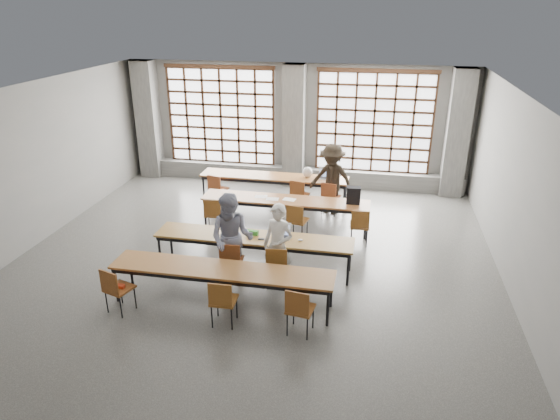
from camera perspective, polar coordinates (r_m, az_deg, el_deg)
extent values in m
plane|color=#4A4A48|center=(10.38, -3.42, -6.57)|extent=(11.00, 11.00, 0.00)
plane|color=silver|center=(9.19, -3.93, 12.83)|extent=(11.00, 11.00, 0.00)
plane|color=slate|center=(14.81, 1.81, 9.76)|extent=(10.00, 0.00, 10.00)
plane|color=slate|center=(5.21, -20.01, -18.56)|extent=(10.00, 0.00, 10.00)
plane|color=slate|center=(11.90, -27.69, 3.87)|extent=(0.00, 11.00, 11.00)
plane|color=slate|center=(9.71, 26.21, 0.29)|extent=(0.00, 11.00, 11.00)
cube|color=#50504D|center=(15.91, -14.82, 9.93)|extent=(0.60, 0.55, 3.50)
cube|color=#50504D|center=(14.54, 1.62, 9.52)|extent=(0.60, 0.55, 3.50)
cube|color=#50504D|center=(14.51, 19.61, 8.18)|extent=(0.60, 0.55, 3.50)
cube|color=white|center=(15.28, -6.69, 10.60)|extent=(3.20, 0.02, 2.80)
cube|color=black|center=(15.21, -6.78, 10.54)|extent=(3.20, 0.05, 2.80)
cube|color=black|center=(15.57, -6.54, 5.32)|extent=(3.32, 0.07, 0.10)
cube|color=black|center=(14.97, -7.05, 15.96)|extent=(3.32, 0.07, 0.10)
cube|color=white|center=(14.57, 10.69, 9.77)|extent=(3.20, 0.02, 2.80)
cube|color=black|center=(14.49, 10.68, 9.70)|extent=(3.20, 0.05, 2.80)
cube|color=black|center=(14.87, 10.28, 4.25)|extent=(3.32, 0.07, 0.10)
cube|color=black|center=(14.24, 11.12, 15.38)|extent=(3.32, 0.07, 0.10)
cube|color=#50504D|center=(15.03, 1.61, 4.01)|extent=(9.80, 0.35, 0.50)
cube|color=brown|center=(13.48, -0.68, 3.85)|extent=(4.00, 0.70, 0.04)
cube|color=black|center=(13.50, -0.68, 3.60)|extent=(3.90, 0.64, 0.08)
cylinder|color=black|center=(13.84, -8.73, 2.49)|extent=(0.05, 0.05, 0.69)
cylinder|color=black|center=(14.36, -7.96, 3.28)|extent=(0.05, 0.05, 0.69)
cylinder|color=black|center=(13.09, 7.32, 1.37)|extent=(0.05, 0.05, 0.69)
cylinder|color=black|center=(13.63, 7.51, 2.24)|extent=(0.05, 0.05, 0.69)
cube|color=brown|center=(11.86, 0.59, 1.16)|extent=(4.00, 0.70, 0.04)
cube|color=black|center=(11.89, 0.59, 0.89)|extent=(3.90, 0.64, 0.08)
cylinder|color=black|center=(12.22, -8.55, -0.29)|extent=(0.05, 0.05, 0.69)
cylinder|color=black|center=(12.73, -7.69, 0.71)|extent=(0.05, 0.05, 0.69)
cylinder|color=black|center=(11.56, 9.71, -1.74)|extent=(0.05, 0.05, 0.69)
cylinder|color=black|center=(12.10, 9.82, -0.62)|extent=(0.05, 0.05, 0.69)
cube|color=brown|center=(10.01, -3.02, -3.13)|extent=(4.00, 0.70, 0.04)
cube|color=black|center=(10.04, -3.01, -3.44)|extent=(3.90, 0.64, 0.08)
cylinder|color=black|center=(10.53, -13.59, -4.62)|extent=(0.05, 0.05, 0.69)
cylinder|color=black|center=(11.00, -12.37, -3.28)|extent=(0.05, 0.05, 0.69)
cylinder|color=black|center=(9.67, 7.78, -6.76)|extent=(0.05, 0.05, 0.69)
cylinder|color=black|center=(10.18, 8.01, -5.18)|extent=(0.05, 0.05, 0.69)
cube|color=brown|center=(8.90, -6.69, -6.77)|extent=(4.00, 0.70, 0.04)
cube|color=black|center=(8.93, -6.67, -7.11)|extent=(3.90, 0.64, 0.08)
cylinder|color=black|center=(9.58, -18.25, -8.11)|extent=(0.05, 0.05, 0.69)
cylinder|color=black|center=(10.01, -16.68, -6.49)|extent=(0.05, 0.05, 0.69)
cylinder|color=black|center=(8.51, 5.48, -11.12)|extent=(0.05, 0.05, 0.69)
cylinder|color=black|center=(9.00, 5.88, -9.09)|extent=(0.05, 0.05, 0.69)
cube|color=brown|center=(13.41, -7.03, 2.40)|extent=(0.52, 0.52, 0.04)
cube|color=brown|center=(13.18, -7.55, 3.06)|extent=(0.39, 0.14, 0.40)
cylinder|color=black|center=(13.49, -6.98, 1.50)|extent=(0.02, 0.02, 0.45)
cube|color=brown|center=(12.92, 2.30, 1.75)|extent=(0.51, 0.51, 0.04)
cube|color=brown|center=(12.67, 1.96, 2.43)|extent=(0.40, 0.13, 0.40)
cylinder|color=black|center=(13.00, 2.28, 0.83)|extent=(0.02, 0.02, 0.45)
cube|color=maroon|center=(12.83, 5.83, 1.49)|extent=(0.51, 0.51, 0.04)
cube|color=maroon|center=(12.57, 5.56, 2.17)|extent=(0.40, 0.13, 0.40)
cylinder|color=black|center=(12.91, 5.79, 0.56)|extent=(0.02, 0.02, 0.45)
cube|color=brown|center=(11.85, -7.53, -0.42)|extent=(0.47, 0.47, 0.04)
cube|color=brown|center=(11.59, -7.78, 0.24)|extent=(0.40, 0.08, 0.40)
cylinder|color=black|center=(11.94, -7.48, -1.42)|extent=(0.02, 0.02, 0.45)
cube|color=brown|center=(11.40, 2.05, -1.20)|extent=(0.50, 0.50, 0.04)
cube|color=brown|center=(11.14, 1.69, -0.50)|extent=(0.40, 0.11, 0.40)
cylinder|color=black|center=(11.49, 2.03, -2.22)|extent=(0.02, 0.02, 0.45)
cube|color=brown|center=(11.29, 9.08, -1.75)|extent=(0.45, 0.45, 0.04)
cube|color=brown|center=(11.01, 9.17, -1.09)|extent=(0.40, 0.05, 0.40)
cylinder|color=black|center=(11.38, 9.01, -2.78)|extent=(0.02, 0.02, 0.45)
cube|color=brown|center=(9.73, -5.50, -5.74)|extent=(0.46, 0.46, 0.04)
cube|color=brown|center=(9.45, -5.78, -5.08)|extent=(0.40, 0.07, 0.40)
cylinder|color=black|center=(9.84, -5.45, -6.89)|extent=(0.02, 0.02, 0.45)
cube|color=brown|center=(9.53, -0.28, -6.27)|extent=(0.45, 0.45, 0.04)
cube|color=brown|center=(9.25, -0.42, -5.62)|extent=(0.40, 0.06, 0.40)
cylinder|color=black|center=(9.64, -0.27, -7.44)|extent=(0.02, 0.02, 0.45)
cube|color=brown|center=(9.23, -17.88, -8.53)|extent=(0.53, 0.53, 0.04)
cube|color=brown|center=(9.01, -18.97, -7.82)|extent=(0.39, 0.15, 0.40)
cylinder|color=black|center=(9.35, -17.72, -9.72)|extent=(0.02, 0.02, 0.45)
cube|color=brown|center=(8.54, -6.43, -10.21)|extent=(0.43, 0.43, 0.04)
cube|color=brown|center=(8.25, -6.87, -9.61)|extent=(0.40, 0.04, 0.40)
cylinder|color=black|center=(8.66, -6.36, -11.46)|extent=(0.02, 0.02, 0.45)
cube|color=brown|center=(8.28, 2.36, -11.23)|extent=(0.48, 0.48, 0.04)
cube|color=brown|center=(7.99, 1.95, -10.62)|extent=(0.40, 0.09, 0.40)
cylinder|color=black|center=(8.41, 2.33, -12.50)|extent=(0.02, 0.02, 0.45)
imported|color=silver|center=(9.40, -0.22, -4.10)|extent=(0.70, 0.56, 1.66)
imported|color=navy|center=(9.57, -5.52, -3.25)|extent=(0.87, 0.68, 1.79)
imported|color=black|center=(12.72, 5.93, 3.52)|extent=(1.34, 1.03, 1.83)
cube|color=#B4B4B9|center=(9.93, 0.13, -3.13)|extent=(0.37, 0.28, 0.02)
cube|color=black|center=(9.92, 0.12, -3.09)|extent=(0.31, 0.20, 0.00)
cube|color=#B4B4B9|center=(10.00, 0.24, -2.16)|extent=(0.36, 0.09, 0.26)
cube|color=#93B0FF|center=(10.00, 0.23, -2.32)|extent=(0.31, 0.07, 0.21)
cube|color=#A9AAAE|center=(13.31, 5.07, 3.65)|extent=(0.38, 0.29, 0.02)
cube|color=black|center=(13.30, 5.07, 3.69)|extent=(0.31, 0.20, 0.00)
cube|color=#A9AAAE|center=(13.41, 5.20, 4.33)|extent=(0.36, 0.09, 0.26)
cube|color=#93B6FF|center=(13.40, 5.19, 4.21)|extent=(0.31, 0.07, 0.21)
ellipsoid|color=silver|center=(9.80, 2.35, -3.45)|extent=(0.11, 0.10, 0.04)
cube|color=#358C2E|center=(10.06, -3.19, -2.58)|extent=(0.26, 0.11, 0.09)
cube|color=black|center=(9.87, -2.15, -3.33)|extent=(0.14, 0.08, 0.01)
cube|color=white|center=(12.02, -2.18, 1.54)|extent=(0.33, 0.25, 0.00)
cube|color=white|center=(11.87, -0.88, 1.27)|extent=(0.31, 0.23, 0.00)
cube|color=white|center=(11.84, 1.07, 1.22)|extent=(0.33, 0.26, 0.00)
cube|color=black|center=(11.66, 8.39, 1.68)|extent=(0.33, 0.21, 0.40)
ellipsoid|color=silver|center=(13.32, 3.16, 4.33)|extent=(0.31, 0.27, 0.29)
cube|color=#AE3015|center=(9.21, -17.92, -8.27)|extent=(0.20, 0.09, 0.06)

